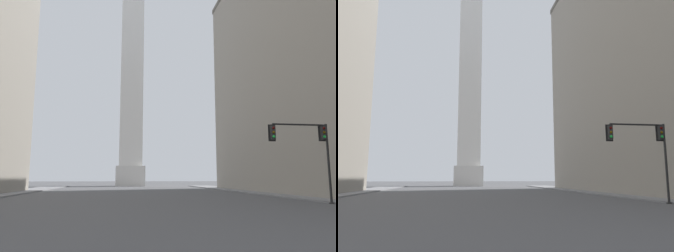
# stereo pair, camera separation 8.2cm
# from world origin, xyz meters

# --- Properties ---
(sidewalk_right) EXTENTS (5.00, 98.26, 0.15)m
(sidewalk_right) POSITION_xyz_m (16.39, 29.48, 0.07)
(sidewalk_right) COLOR slate
(sidewalk_right) RESTS_ON ground_plane
(obelisk) EXTENTS (7.00, 7.00, 58.94)m
(obelisk) POSITION_xyz_m (0.00, 81.88, 28.28)
(obelisk) COLOR silver
(obelisk) RESTS_ON ground_plane
(traffic_light_mid_right) EXTENTS (4.96, 0.51, 6.18)m
(traffic_light_mid_right) POSITION_xyz_m (12.09, 23.41, 4.71)
(traffic_light_mid_right) COLOR black
(traffic_light_mid_right) RESTS_ON ground_plane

